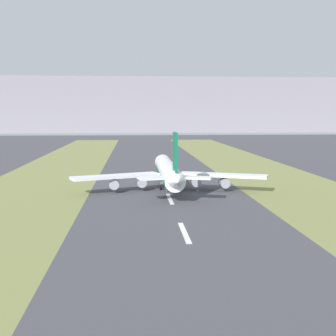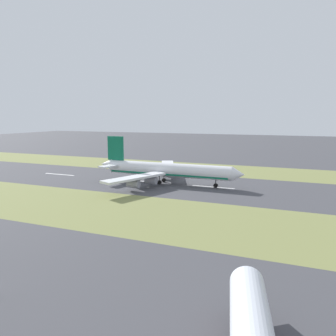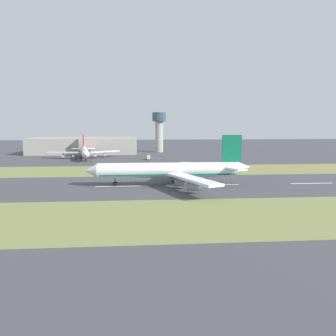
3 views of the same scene
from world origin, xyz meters
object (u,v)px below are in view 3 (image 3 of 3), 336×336
Objects in this scene: airplane_main_jet at (173,170)px; control_tower at (159,128)px; terminal_building at (84,146)px; airplane_parked_apron at (84,152)px; service_truck at (149,157)px.

airplane_main_jet is 161.27m from control_tower.
terminal_building is at bearing 97.89° from control_tower.
airplane_parked_apron reaches higher than service_truck.
airplane_parked_apron is at bearing 26.26° from airplane_main_jet.
service_truck is (97.05, 7.50, -4.36)m from airplane_main_jet.
control_tower is 78.86m from airplane_parked_apron.
airplane_parked_apron is at bearing -170.23° from terminal_building.
terminal_building is 66.41m from control_tower.
terminal_building is 1.60× the size of airplane_parked_apron.
airplane_main_jet is 97.43m from service_truck.
airplane_main_jet is 1.93× the size of control_tower.
control_tower is 67.34m from service_truck.
airplane_main_jet is at bearing -153.74° from airplane_parked_apron.
terminal_building is (151.61, 60.84, 0.59)m from airplane_main_jet.
terminal_building is 2.53× the size of control_tower.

